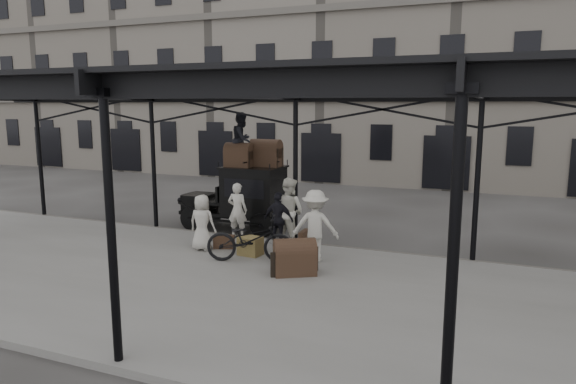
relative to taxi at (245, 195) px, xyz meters
The scene contains 18 objects.
ground 4.10m from the taxi, 54.82° to the right, with size 120.00×120.00×0.00m, color #383533.
platform 5.79m from the taxi, 66.53° to the right, with size 28.00×8.00×0.15m, color slate.
canopy 6.40m from the taxi, 65.36° to the right, with size 22.50×9.00×4.74m.
building_frontage 16.05m from the taxi, 81.31° to the left, with size 64.00×8.00×14.00m, color slate.
taxi is the anchor object (origin of this frame).
porter_left 1.49m from the taxi, 72.72° to the right, with size 0.62×0.40×1.69m, color silver.
porter_midleft 2.71m from the taxi, 35.68° to the right, with size 0.95×0.74×1.96m, color silver.
porter_centre 3.05m from the taxi, 86.62° to the right, with size 0.77×0.50×1.57m, color beige.
porter_official 2.76m from the taxi, 43.05° to the right, with size 0.92×0.38×1.58m, color black.
porter_right 4.47m from the taxi, 39.49° to the right, with size 1.21×0.70×1.88m, color beige.
bicycle 4.01m from the taxi, 61.69° to the right, with size 0.79×2.25×1.18m, color black.
porter_roof 1.86m from the taxi, 107.50° to the right, with size 0.86×0.67×1.76m, color black.
steamer_trunk_roof_near 1.33m from the taxi, 108.07° to the right, with size 0.89×0.54×0.65m, color #432C1F, non-canonical shape.
steamer_trunk_roof_far 1.52m from the taxi, 16.81° to the left, with size 1.01×0.62×0.74m, color #432C1F, non-canonical shape.
steamer_trunk_platform 5.26m from the taxi, 50.23° to the right, with size 0.99×0.61×0.73m, color #432C1F, non-canonical shape.
wicker_hamper 3.51m from the taxi, 61.17° to the right, with size 0.60×0.45×0.50m, color olive.
suitcase_upright 3.23m from the taxi, 30.76° to the right, with size 0.15×0.60×0.45m, color #432C1F.
suitcase_flat 2.93m from the taxi, 75.88° to the right, with size 0.60×0.15×0.40m, color #432C1F.
Camera 1 is at (5.38, -11.86, 4.17)m, focal length 32.00 mm.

